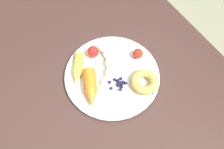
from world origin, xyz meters
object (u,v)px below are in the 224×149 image
Objects in this scene: dining_table at (111,101)px; carrot_yellow at (78,69)px; donut at (144,82)px; tomato_mid at (93,52)px; banana at (107,63)px; carrot_orange at (90,88)px; tomato_near at (138,54)px; plate at (112,75)px; blueberry_pile at (118,83)px.

dining_table is 0.18m from carrot_yellow.
donut is 2.25× the size of tomato_mid.
banana is (0.09, -0.03, 0.11)m from dining_table.
carrot_orange is 3.29× the size of tomato_mid.
tomato_mid is (0.09, 0.13, 0.00)m from tomato_near.
carrot_yellow is 0.23m from donut.
carrot_orange reaches higher than banana.
plate is 0.12m from carrot_yellow.
donut is (-0.07, -0.16, -0.01)m from carrot_orange.
tomato_mid is at bearing 18.25° from banana.
carrot_orange is at bearing 67.35° from donut.
tomato_mid is (0.06, 0.02, 0.01)m from banana.
tomato_mid reaches higher than blueberry_pile.
tomato_mid is (0.12, -0.07, -0.00)m from carrot_orange.
blueberry_pile is 1.39× the size of tomato_mid.
dining_table is at bearing 69.26° from donut.
dining_table is at bearing -151.95° from carrot_yellow.
tomato_mid reaches higher than carrot_yellow.
tomato_near is (0.06, -0.12, 0.01)m from blueberry_pile.
carrot_orange is at bearing 64.19° from dining_table.
tomato_near is 0.16m from tomato_mid.
carrot_orange reaches higher than plate.
dining_table is at bearing 146.51° from plate.
carrot_yellow reaches higher than dining_table.
carrot_yellow is at bearing 112.59° from tomato_mid.
carrot_yellow reaches higher than plate.
dining_table is 3.83× the size of plate.
carrot_orange reaches higher than blueberry_pile.
dining_table is 7.81× the size of banana.
tomato_mid reaches higher than donut.
tomato_mid is (0.19, 0.09, 0.01)m from donut.
tomato_near is (0.06, -0.15, 0.12)m from dining_table.
banana is 0.10m from carrot_yellow.
plate is at bearing -1.00° from blueberry_pile.
donut is 0.11m from tomato_near.
tomato_near is at bearing -104.58° from carrot_yellow.
carrot_orange is 0.09m from blueberry_pile.
blueberry_pile is at bearing -84.88° from dining_table.
tomato_near is (-0.05, -0.21, 0.00)m from carrot_yellow.
blueberry_pile reaches higher than dining_table.
carrot_yellow is 3.25× the size of tomato_near.
blueberry_pile is at bearing 179.00° from plate.
tomato_near reaches higher than dining_table.
plate is at bearing 98.37° from tomato_near.
blueberry_pile is 0.13m from tomato_near.
plate is 0.12m from tomato_near.
donut is at bearing -154.49° from tomato_mid.
carrot_orange is at bearing 99.27° from tomato_near.
tomato_near is (0.02, -0.12, 0.02)m from plate.
dining_table is at bearing 113.20° from tomato_near.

